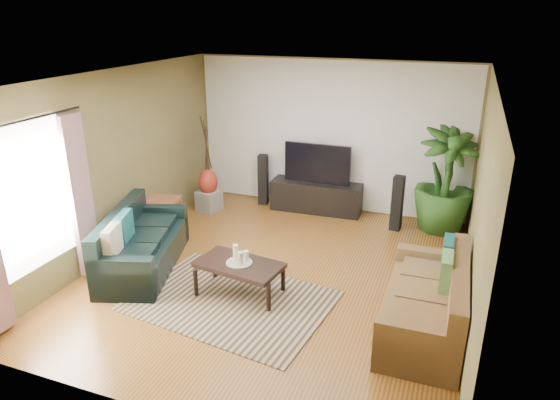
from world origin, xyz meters
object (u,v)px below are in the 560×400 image
at_px(sofa_left, 143,240).
at_px(pedestal, 209,201).
at_px(sofa_right, 425,297).
at_px(speaker_right, 397,203).
at_px(side_table, 161,217).
at_px(vase, 208,182).
at_px(television, 317,163).
at_px(coffee_table, 240,278).
at_px(tv_stand, 316,196).
at_px(potted_plant, 445,180).
at_px(speaker_left, 263,179).

xyz_separation_m(sofa_left, pedestal, (-0.17, 2.26, -0.24)).
relative_size(sofa_right, speaker_right, 2.03).
bearing_deg(sofa_right, side_table, -106.52).
xyz_separation_m(pedestal, vase, (0.00, 0.00, 0.36)).
bearing_deg(side_table, sofa_right, -15.71).
bearing_deg(vase, television, 19.91).
bearing_deg(coffee_table, speaker_right, 68.02).
relative_size(tv_stand, speaker_right, 1.75).
relative_size(coffee_table, potted_plant, 0.62).
distance_m(television, potted_plant, 2.19).
relative_size(television, potted_plant, 0.69).
relative_size(sofa_right, tv_stand, 1.16).
distance_m(tv_stand, speaker_left, 1.07).
xyz_separation_m(coffee_table, speaker_right, (1.59, 2.76, 0.25)).
bearing_deg(speaker_left, potted_plant, -11.03).
bearing_deg(speaker_left, sofa_right, -53.23).
relative_size(speaker_left, speaker_right, 1.02).
bearing_deg(speaker_right, coffee_table, -113.35).
height_order(sofa_right, pedestal, sofa_right).
distance_m(speaker_left, potted_plant, 3.26).
bearing_deg(coffee_table, potted_plant, 60.98).
bearing_deg(television, coffee_table, -91.93).
xyz_separation_m(television, speaker_left, (-1.05, 0.00, -0.43)).
height_order(sofa_left, speaker_left, speaker_left).
distance_m(sofa_left, speaker_right, 4.09).
bearing_deg(sofa_left, speaker_left, -29.38).
height_order(sofa_left, vase, sofa_left).
distance_m(television, side_table, 2.87).
distance_m(sofa_right, potted_plant, 3.03).
height_order(coffee_table, pedestal, coffee_table).
bearing_deg(sofa_right, speaker_right, -166.36).
xyz_separation_m(television, pedestal, (-1.85, -0.67, -0.72)).
bearing_deg(potted_plant, pedestal, -171.51).
relative_size(sofa_left, speaker_left, 2.02).
bearing_deg(pedestal, potted_plant, 8.49).
bearing_deg(sofa_right, speaker_left, -134.22).
relative_size(sofa_left, potted_plant, 1.11).
bearing_deg(tv_stand, side_table, -140.84).
xyz_separation_m(speaker_left, side_table, (-1.05, -1.86, -0.18)).
relative_size(speaker_left, pedestal, 2.56).
distance_m(coffee_table, tv_stand, 3.11).
bearing_deg(television, vase, -160.09).
bearing_deg(tv_stand, potted_plant, -4.11).
xyz_separation_m(sofa_left, television, (1.68, 2.93, 0.48)).
xyz_separation_m(sofa_right, coffee_table, (-2.30, -0.04, -0.20)).
bearing_deg(sofa_right, sofa_left, -92.74).
bearing_deg(television, side_table, -138.51).
xyz_separation_m(sofa_left, tv_stand, (1.68, 2.93, -0.15)).
bearing_deg(speaker_left, tv_stand, -9.83).
bearing_deg(sofa_left, pedestal, -12.92).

